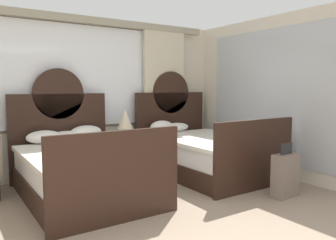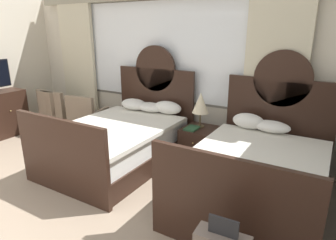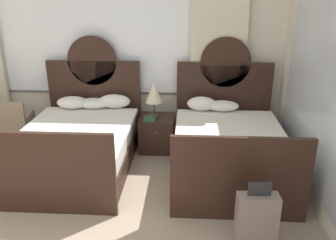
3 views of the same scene
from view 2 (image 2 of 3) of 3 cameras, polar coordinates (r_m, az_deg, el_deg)
wall_back_window at (r=5.41m, az=-1.40°, el=10.52°), size 6.20×0.22×2.70m
bed_near_window at (r=4.75m, az=-9.19°, el=-3.71°), size 1.56×2.25×1.80m
bed_near_mirror at (r=3.83m, az=16.97°, el=-9.75°), size 1.56×2.25×1.80m
nightstand_between_beds at (r=4.79m, az=6.35°, el=-4.77°), size 0.56×0.58×0.56m
table_lamp_on_nightstand at (r=4.66m, az=6.40°, el=3.27°), size 0.27×0.27×0.57m
book_on_nightstand at (r=4.63m, az=4.71°, el=-1.62°), size 0.18×0.26×0.03m
armchair_by_window_left at (r=5.92m, az=-15.67°, el=0.97°), size 0.69×0.69×0.88m
armchair_by_window_centre at (r=6.51m, az=-20.67°, el=1.98°), size 0.68×0.68×0.88m
armchair_by_window_right at (r=6.60m, az=-21.28°, el=2.11°), size 0.72×0.72×0.88m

